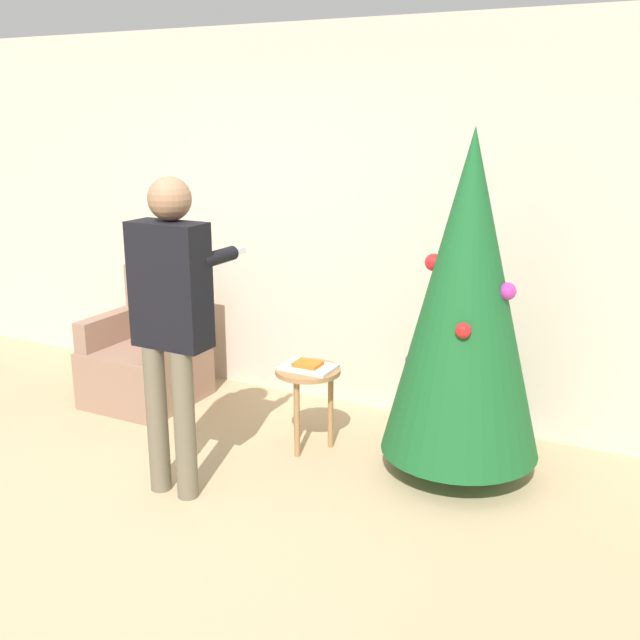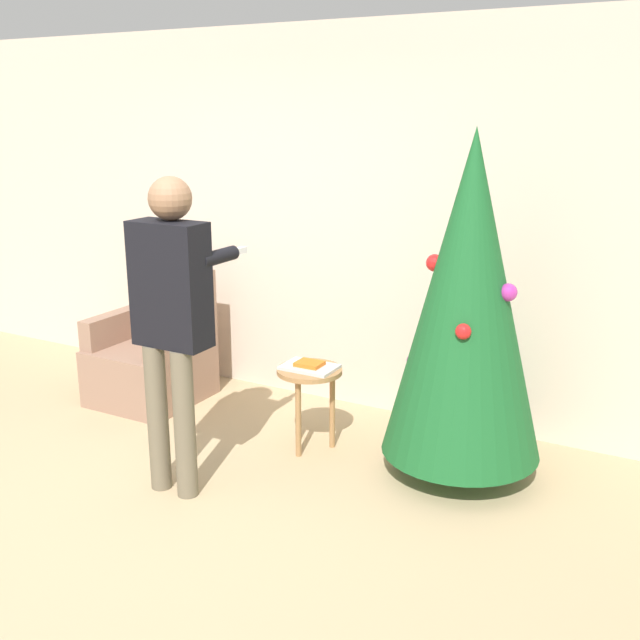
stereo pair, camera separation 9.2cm
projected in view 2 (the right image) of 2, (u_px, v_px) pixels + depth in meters
The scene contains 8 objects.
ground_plane at pixel (111, 531), 3.90m from camera, with size 14.00×14.00×0.00m, color tan.
wall_back at pixel (317, 220), 5.42m from camera, with size 8.00×0.06×2.70m.
christmas_tree at pixel (468, 298), 4.24m from camera, with size 0.94×0.94×2.04m.
armchair at pixel (154, 356), 5.63m from camera, with size 0.72×0.75×0.97m.
person_standing at pixel (171, 308), 4.08m from camera, with size 0.44×0.57×1.79m.
side_stool at pixel (310, 382), 4.75m from camera, with size 0.42×0.42×0.54m.
laptop at pixel (309, 367), 4.73m from camera, with size 0.34×0.24×0.02m.
book at pixel (309, 364), 4.72m from camera, with size 0.16×0.14×0.02m.
Camera 2 is at (2.62, -2.50, 2.12)m, focal length 42.00 mm.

